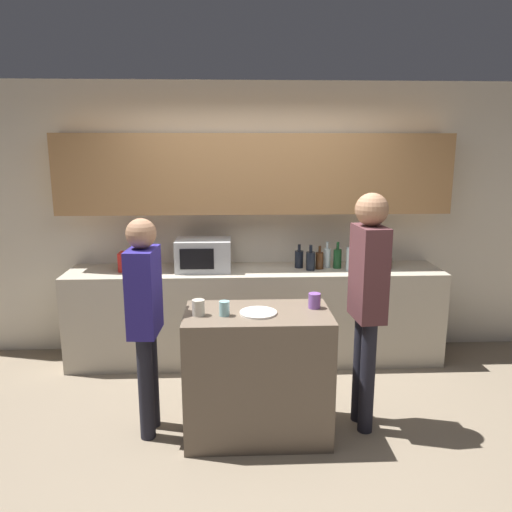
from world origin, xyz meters
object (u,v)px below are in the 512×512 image
(microwave, at_px, (203,255))
(person_center, at_px, (368,291))
(bottle_4, at_px, (337,258))
(bottle_7, at_px, (369,257))
(bottle_0, at_px, (299,259))
(bottle_2, at_px, (319,260))
(bottle_6, at_px, (361,261))
(bottle_3, at_px, (327,258))
(plate_on_island, at_px, (258,313))
(potted_plant, at_px, (385,248))
(cup_0, at_px, (198,308))
(bottle_5, at_px, (350,258))
(person_left, at_px, (145,310))
(cup_1, at_px, (224,308))
(toaster, at_px, (133,261))
(cup_2, at_px, (314,301))
(bottle_1, at_px, (311,260))

(microwave, distance_m, person_center, 1.78)
(bottle_4, relative_size, bottle_7, 0.89)
(microwave, bearing_deg, bottle_0, 2.87)
(bottle_2, xyz_separation_m, bottle_6, (0.38, -0.08, 0.00))
(bottle_3, relative_size, bottle_6, 1.08)
(plate_on_island, bearing_deg, potted_plant, 46.49)
(potted_plant, height_order, cup_0, potted_plant)
(bottle_5, xyz_separation_m, bottle_7, (0.21, 0.12, -0.01))
(bottle_7, xyz_separation_m, cup_0, (-1.57, -1.40, -0.04))
(bottle_7, xyz_separation_m, person_left, (-1.95, -1.30, -0.08))
(bottle_2, relative_size, cup_1, 2.19)
(bottle_2, distance_m, person_center, 1.27)
(toaster, xyz_separation_m, cup_2, (1.54, -1.26, -0.02))
(toaster, relative_size, person_left, 0.16)
(microwave, height_order, bottle_2, microwave)
(microwave, bearing_deg, person_left, -104.87)
(bottle_3, relative_size, cup_1, 2.47)
(bottle_3, bearing_deg, person_left, -139.10)
(bottle_6, distance_m, cup_2, 1.33)
(bottle_3, distance_m, cup_0, 1.85)
(bottle_0, bearing_deg, person_left, -133.59)
(bottle_2, xyz_separation_m, bottle_5, (0.28, -0.09, 0.03))
(bottle_7, relative_size, cup_0, 2.61)
(bottle_0, bearing_deg, cup_1, -115.91)
(cup_0, relative_size, person_center, 0.06)
(bottle_4, relative_size, person_left, 0.16)
(bottle_2, relative_size, bottle_5, 0.72)
(potted_plant, bearing_deg, cup_2, -125.24)
(toaster, distance_m, cup_1, 1.66)
(bottle_1, distance_m, bottle_7, 0.59)
(toaster, xyz_separation_m, bottle_5, (2.07, -0.10, 0.03))
(plate_on_island, relative_size, person_left, 0.16)
(toaster, relative_size, person_center, 0.15)
(bottle_4, height_order, plate_on_island, bottle_4)
(microwave, height_order, bottle_1, microwave)
(bottle_4, height_order, bottle_6, bottle_4)
(bottle_2, bearing_deg, bottle_0, 163.24)
(cup_0, bearing_deg, bottle_3, 51.18)
(bottle_5, bearing_deg, potted_plant, 15.49)
(bottle_4, bearing_deg, person_center, -92.02)
(bottle_5, bearing_deg, person_center, -97.10)
(microwave, height_order, person_left, person_left)
(potted_plant, height_order, bottle_2, potted_plant)
(bottle_1, height_order, cup_1, bottle_1)
(cup_1, bearing_deg, bottle_0, 64.09)
(bottle_2, relative_size, bottle_4, 0.88)
(cup_1, relative_size, person_left, 0.06)
(bottle_4, bearing_deg, cup_1, -127.21)
(bottle_2, distance_m, bottle_6, 0.39)
(bottle_4, height_order, bottle_5, bottle_5)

